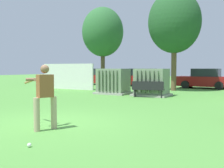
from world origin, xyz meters
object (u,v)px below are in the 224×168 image
at_px(transformer_mid_west, 152,83).
at_px(parked_car_left_of_center, 142,78).
at_px(sports_ball, 29,145).
at_px(batter, 44,93).
at_px(parked_car_right_of_center, 204,79).
at_px(transformer_west, 113,82).
at_px(park_bench, 148,88).
at_px(parked_car_leftmost, 92,77).

bearing_deg(transformer_mid_west, parked_car_left_of_center, 116.42).
bearing_deg(sports_ball, transformer_mid_west, 97.08).
bearing_deg(batter, parked_car_right_of_center, 85.97).
xyz_separation_m(transformer_west, park_bench, (2.72, -0.91, -0.25)).
xyz_separation_m(batter, sports_ball, (0.83, -1.33, -0.93)).
height_order(transformer_mid_west, parked_car_right_of_center, same).
relative_size(sports_ball, parked_car_leftmost, 0.02).
bearing_deg(park_bench, parked_car_left_of_center, 114.55).
distance_m(park_bench, parked_car_leftmost, 12.67).
bearing_deg(parked_car_right_of_center, batter, -94.03).
xyz_separation_m(parked_car_leftmost, parked_car_left_of_center, (5.51, -0.14, 0.00)).
height_order(transformer_west, batter, batter).
bearing_deg(sports_ball, transformer_west, 109.98).
distance_m(sports_ball, parked_car_leftmost, 21.30).
height_order(transformer_west, parked_car_leftmost, same).
xyz_separation_m(transformer_west, parked_car_left_of_center, (-1.12, 7.50, -0.04)).
xyz_separation_m(parked_car_leftmost, parked_car_right_of_center, (10.96, 0.02, 0.00)).
bearing_deg(parked_car_left_of_center, parked_car_leftmost, 178.55).
bearing_deg(sports_ball, park_bench, 97.01).
xyz_separation_m(transformer_mid_west, parked_car_leftmost, (-9.22, 7.61, -0.04)).
height_order(batter, parked_car_left_of_center, batter).
xyz_separation_m(transformer_west, parked_car_right_of_center, (4.32, 7.66, -0.04)).
bearing_deg(parked_car_right_of_center, park_bench, -100.60).
xyz_separation_m(park_bench, parked_car_left_of_center, (-3.84, 8.41, 0.22)).
distance_m(transformer_west, batter, 10.00).
relative_size(transformer_mid_west, sports_ball, 23.33).
distance_m(transformer_west, transformer_mid_west, 2.59).
height_order(batter, parked_car_right_of_center, batter).
bearing_deg(transformer_west, sports_ball, -70.02).
height_order(transformer_mid_west, batter, batter).
bearing_deg(parked_car_leftmost, transformer_mid_west, -39.52).
distance_m(transformer_west, parked_car_left_of_center, 7.58).
bearing_deg(sports_ball, parked_car_left_of_center, 105.43).
relative_size(transformer_west, park_bench, 1.14).
bearing_deg(transformer_mid_west, parked_car_leftmost, 140.48).
distance_m(batter, parked_car_right_of_center, 17.20).
height_order(park_bench, batter, batter).
bearing_deg(parked_car_left_of_center, batter, -76.02).
bearing_deg(batter, sports_ball, -58.14).
xyz_separation_m(batter, parked_car_left_of_center, (-4.23, 17.00, -0.22)).
bearing_deg(parked_car_right_of_center, parked_car_left_of_center, -178.33).
relative_size(parked_car_left_of_center, parked_car_right_of_center, 1.00).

